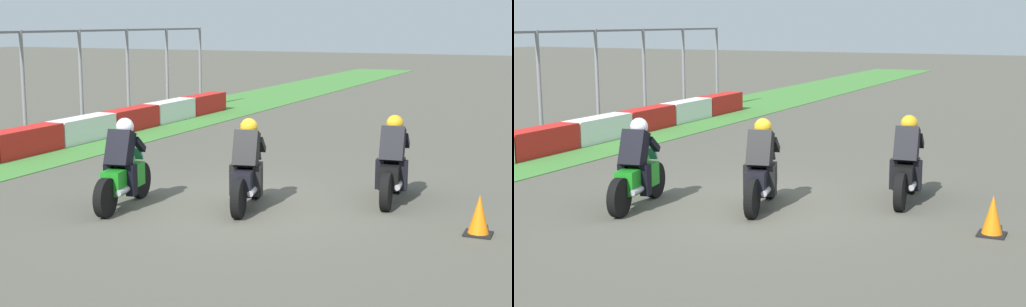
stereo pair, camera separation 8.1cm
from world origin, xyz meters
The scene contains 5 objects.
ground_plane centered at (0.00, 0.00, 0.00)m, with size 120.00×120.00×0.00m, color #514F44.
rider_lane_a centered at (1.36, -2.11, 0.62)m, with size 2.04×0.57×1.51m.
rider_lane_b centered at (-0.10, -0.01, 0.62)m, with size 2.02×0.66×1.51m.
rider_lane_c centered at (-0.92, 1.92, 0.62)m, with size 2.03×0.61×1.51m.
traffic_cone centered at (-0.16, -3.80, 0.28)m, with size 0.40×0.40×0.61m.
Camera 1 is at (-11.08, -5.16, 3.11)m, focal length 51.82 mm.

